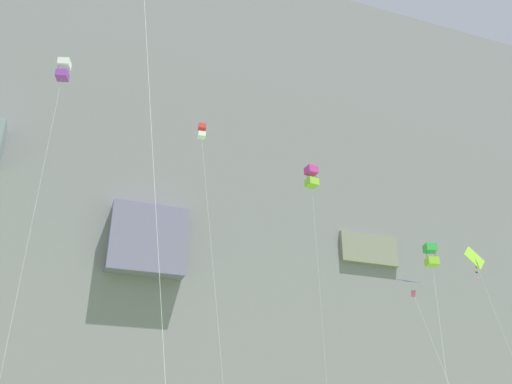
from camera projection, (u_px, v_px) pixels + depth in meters
cliff_face at (139, 196)px, 79.92m from camera, size 180.00×27.17×73.12m
kite_delta_low_right at (419, 294)px, 34.18m from camera, size 1.64×3.85×11.71m
kite_diamond_high_right at (476, 262)px, 48.78m from camera, size 2.32×4.44×19.39m
kite_box_low_center at (312, 177)px, 53.78m from camera, size 1.17×2.60×27.93m
kite_box_near_cliff at (202, 133)px, 44.20m from camera, size 1.64×6.29×26.34m
kite_box_mid_left at (431, 256)px, 37.31m from camera, size 3.48×3.95×15.26m
kite_box_upper_mid at (63, 71)px, 40.62m from camera, size 1.01×4.79×28.62m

